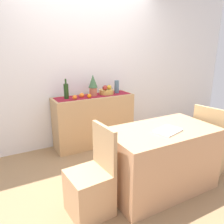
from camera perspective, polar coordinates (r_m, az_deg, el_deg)
The scene contains 18 objects.
ground_plane at distance 3.21m, azimuth 2.55°, elevation -14.19°, with size 6.40×6.40×0.02m, color #9A7852.
room_wall_rear at distance 3.82m, azimuth -6.58°, elevation 12.30°, with size 6.40×0.06×2.70m, color white.
sideboard_console at distance 3.77m, azimuth -4.67°, elevation -2.16°, with size 1.32×0.42×0.84m, color tan.
table_runner at distance 3.66m, azimuth -4.83°, elevation 4.13°, with size 1.24×0.32×0.01m, color maroon.
fruit_bowl at distance 3.75m, azimuth -1.41°, elevation 5.14°, with size 0.24×0.24×0.07m, color gold.
apple_front at distance 3.77m, azimuth -1.67°, elevation 6.30°, with size 0.07×0.07×0.07m, color #BD3B24.
apple_rear at distance 3.75m, azimuth -0.71°, elevation 6.31°, with size 0.08×0.08×0.08m, color gold.
apple_center at distance 3.69m, azimuth -1.83°, elevation 6.15°, with size 0.08×0.08×0.08m, color #A8312C.
wine_bottle at distance 3.48m, azimuth -11.55°, elevation 5.22°, with size 0.07×0.07×0.31m.
ceramic_vase at distance 3.83m, azimuth 1.20°, elevation 6.38°, with size 0.08×0.08×0.22m, color slate.
potted_plant at distance 3.62m, azimuth -4.87°, elevation 6.96°, with size 0.15×0.15×0.34m.
orange_loose_end at distance 3.51m, azimuth -5.79°, elevation 4.07°, with size 0.07×0.07×0.07m, color orange.
orange_loose_mid at distance 3.44m, azimuth -9.45°, elevation 3.68°, with size 0.07×0.07×0.07m, color orange.
orange_loose_near_bowl at distance 3.55m, azimuth -7.68°, elevation 4.23°, with size 0.08×0.08×0.08m, color orange.
dining_table at distance 2.71m, azimuth 12.10°, elevation -11.53°, with size 1.23×0.71×0.74m, color tan.
open_book at distance 2.50m, azimuth 13.98°, elevation -4.61°, with size 0.28×0.21×0.02m, color white.
chair_near_window at distance 2.36m, azimuth -5.48°, elevation -18.83°, with size 0.43×0.43×0.90m.
chair_by_corner at distance 3.35m, azimuth 23.69°, elevation -8.95°, with size 0.48×0.48×0.90m.
Camera 1 is at (-1.44, -2.35, 1.64)m, focal length 36.04 mm.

